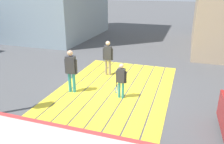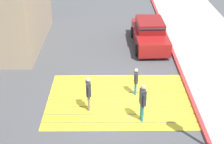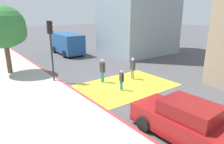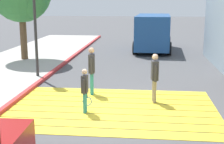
# 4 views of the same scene
# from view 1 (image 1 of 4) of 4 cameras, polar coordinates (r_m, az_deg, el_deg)

# --- Properties ---
(ground_plane) EXTENTS (120.00, 120.00, 0.00)m
(ground_plane) POSITION_cam_1_polar(r_m,az_deg,el_deg) (9.36, 0.81, -4.00)
(ground_plane) COLOR #4C4C4F
(crosswalk_stripes) EXTENTS (6.40, 4.35, 0.01)m
(crosswalk_stripes) POSITION_cam_1_polar(r_m,az_deg,el_deg) (9.36, 0.81, -3.97)
(crosswalk_stripes) COLOR yellow
(crosswalk_stripes) RESTS_ON ground
(curb_painted) EXTENTS (0.16, 40.00, 0.13)m
(curb_painted) POSITION_cam_1_polar(r_m,az_deg,el_deg) (6.70, -7.94, -14.46)
(curb_painted) COLOR #BC3333
(curb_painted) RESTS_ON ground
(pedestrian_adult_lead) EXTENTS (0.24, 0.47, 1.61)m
(pedestrian_adult_lead) POSITION_cam_1_polar(r_m,az_deg,el_deg) (10.41, -1.03, 4.07)
(pedestrian_adult_lead) COLOR gray
(pedestrian_adult_lead) RESTS_ON ground
(pedestrian_adult_trailing) EXTENTS (0.26, 0.49, 1.69)m
(pedestrian_adult_trailing) POSITION_cam_1_polar(r_m,az_deg,el_deg) (8.78, -10.13, 0.88)
(pedestrian_adult_trailing) COLOR teal
(pedestrian_adult_trailing) RESTS_ON ground
(pedestrian_child_with_racket) EXTENTS (0.28, 0.40, 1.33)m
(pedestrian_child_with_racket) POSITION_cam_1_polar(r_m,az_deg,el_deg) (8.26, 2.24, -1.76)
(pedestrian_child_with_racket) COLOR teal
(pedestrian_child_with_racket) RESTS_ON ground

